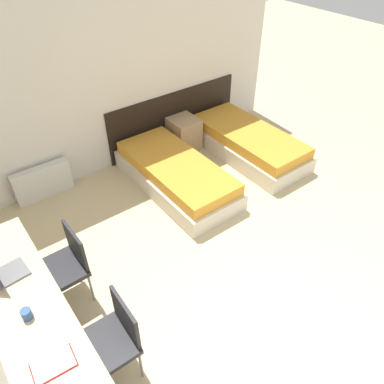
# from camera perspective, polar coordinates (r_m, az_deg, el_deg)

# --- Properties ---
(ground_plane) EXTENTS (20.00, 20.00, 0.00)m
(ground_plane) POSITION_cam_1_polar(r_m,az_deg,el_deg) (3.91, 21.59, -23.04)
(ground_plane) COLOR beige
(wall_back) EXTENTS (5.66, 0.05, 2.70)m
(wall_back) POSITION_cam_1_polar(r_m,az_deg,el_deg) (5.30, -12.50, 16.83)
(wall_back) COLOR silver
(wall_back) RESTS_ON ground_plane
(headboard_panel) EXTENTS (2.35, 0.03, 0.86)m
(headboard_panel) POSITION_cam_1_polar(r_m,az_deg,el_deg) (6.11, -2.68, 11.22)
(headboard_panel) COLOR black
(headboard_panel) RESTS_ON ground_plane
(bed_near_window) EXTENTS (0.88, 1.95, 0.42)m
(bed_near_window) POSITION_cam_1_polar(r_m,az_deg,el_deg) (5.20, -2.42, 2.64)
(bed_near_window) COLOR beige
(bed_near_window) RESTS_ON ground_plane
(bed_near_door) EXTENTS (0.88, 1.95, 0.42)m
(bed_near_door) POSITION_cam_1_polar(r_m,az_deg,el_deg) (5.95, 8.54, 7.40)
(bed_near_door) COLOR beige
(bed_near_door) RESTS_ON ground_plane
(nightstand) EXTENTS (0.42, 0.44, 0.51)m
(nightstand) POSITION_cam_1_polar(r_m,az_deg,el_deg) (6.01, -1.24, 8.87)
(nightstand) COLOR tan
(nightstand) RESTS_ON ground_plane
(radiator) EXTENTS (0.76, 0.12, 0.46)m
(radiator) POSITION_cam_1_polar(r_m,az_deg,el_deg) (5.40, -21.77, 1.46)
(radiator) COLOR silver
(radiator) RESTS_ON ground_plane
(desk) EXTENTS (0.56, 2.19, 0.74)m
(desk) POSITION_cam_1_polar(r_m,az_deg,el_deg) (3.46, -23.30, -17.28)
(desk) COLOR #C6B28E
(desk) RESTS_ON ground_plane
(chair_near_laptop) EXTENTS (0.47, 0.47, 0.83)m
(chair_near_laptop) POSITION_cam_1_polar(r_m,az_deg,el_deg) (3.88, -18.91, -10.37)
(chair_near_laptop) COLOR #232328
(chair_near_laptop) RESTS_ON ground_plane
(chair_near_notebook) EXTENTS (0.47, 0.47, 0.83)m
(chair_near_notebook) POSITION_cam_1_polar(r_m,az_deg,el_deg) (3.31, -12.25, -20.97)
(chair_near_notebook) COLOR #232328
(chair_near_notebook) RESTS_ON ground_plane
(laptop) EXTENTS (0.36, 0.26, 0.33)m
(laptop) POSITION_cam_1_polar(r_m,az_deg,el_deg) (3.57, -27.23, -10.94)
(laptop) COLOR slate
(laptop) RESTS_ON desk
(open_notebook) EXTENTS (0.31, 0.21, 0.02)m
(open_notebook) POSITION_cam_1_polar(r_m,az_deg,el_deg) (3.00, -20.36, -23.43)
(open_notebook) COLOR #B21E1E
(open_notebook) RESTS_ON desk
(mug) EXTENTS (0.08, 0.08, 0.09)m
(mug) POSITION_cam_1_polar(r_m,az_deg,el_deg) (3.25, -23.89, -16.65)
(mug) COLOR #2D5184
(mug) RESTS_ON desk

